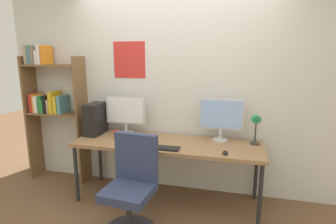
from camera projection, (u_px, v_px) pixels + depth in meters
wall_back at (175, 90)px, 3.40m from camera, size 4.58×0.11×2.60m
desk at (167, 146)px, 3.12m from camera, size 2.18×0.68×0.74m
bookshelf at (51, 100)px, 3.66m from camera, size 0.83×0.28×1.87m
office_chair at (131, 195)px, 2.58m from camera, size 0.52×0.52×0.99m
monitor_left at (126, 113)px, 3.40m from camera, size 0.52×0.18×0.48m
monitor_right at (221, 117)px, 3.11m from camera, size 0.51×0.18×0.51m
pc_tower at (95, 119)px, 3.40m from camera, size 0.17×0.34×0.40m
desk_lamp at (256, 123)px, 2.97m from camera, size 0.11×0.15×0.39m
keyboard_main at (162, 148)px, 2.89m from camera, size 0.39×0.13×0.02m
computer_mouse at (225, 153)px, 2.73m from camera, size 0.06×0.10×0.03m
coffee_mug at (117, 134)px, 3.27m from camera, size 0.11×0.08×0.09m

